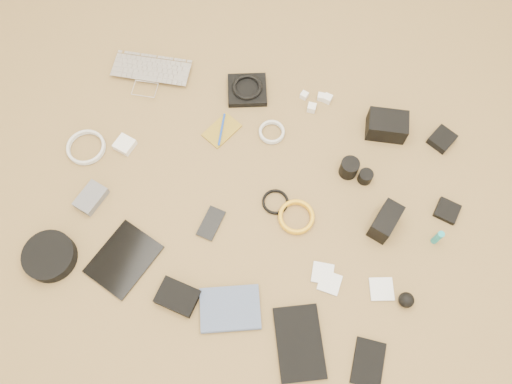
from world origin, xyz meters
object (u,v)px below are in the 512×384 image
(tablet, at_px, (124,259))
(paperback, at_px, (231,332))
(phone, at_px, (211,223))
(laptop, at_px, (149,79))
(headphone_case, at_px, (50,256))
(dslr_camera, at_px, (387,126))

(tablet, relative_size, paperback, 1.16)
(tablet, height_order, phone, same)
(phone, xyz_separation_m, paperback, (0.19, -0.33, 0.01))
(laptop, bearing_deg, headphone_case, -100.76)
(laptop, height_order, tablet, laptop)
(tablet, xyz_separation_m, headphone_case, (-0.24, -0.07, 0.02))
(phone, bearing_deg, tablet, -132.38)
(phone, height_order, headphone_case, headphone_case)
(dslr_camera, xyz_separation_m, phone, (-0.50, -0.56, -0.04))
(laptop, bearing_deg, phone, -56.39)
(dslr_camera, distance_m, headphone_case, 1.29)
(laptop, relative_size, headphone_case, 1.77)
(laptop, xyz_separation_m, phone, (0.45, -0.49, -0.01))
(tablet, distance_m, headphone_case, 0.25)
(headphone_case, bearing_deg, paperback, -3.13)
(dslr_camera, bearing_deg, laptop, 173.79)
(dslr_camera, relative_size, paperback, 0.74)
(phone, bearing_deg, headphone_case, -143.19)
(dslr_camera, distance_m, paperback, 0.94)
(laptop, xyz_separation_m, headphone_case, (-0.03, -0.78, 0.01))
(headphone_case, bearing_deg, dslr_camera, 41.26)
(tablet, height_order, paperback, paperback)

